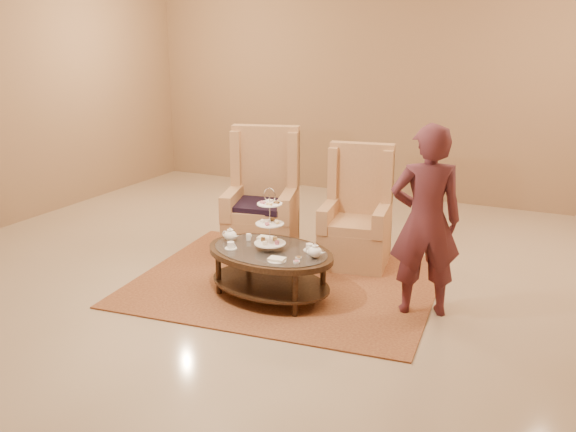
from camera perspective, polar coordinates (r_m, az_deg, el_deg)
The scene contains 8 objects.
ground at distance 6.27m, azimuth -1.37°, elevation -6.47°, with size 8.00×8.00×0.00m, color tan.
ceiling at distance 6.27m, azimuth -1.37°, elevation -6.47°, with size 8.00×8.00×0.02m, color silver.
wall_back at distance 9.54m, azimuth 9.81°, elevation 12.03°, with size 8.00×0.04×3.50m, color #987453.
rug at distance 6.43m, azimuth -0.13°, elevation -5.81°, with size 3.12×2.69×0.02m.
tea_table at distance 5.94m, azimuth -1.60°, elevation -3.80°, with size 1.39×1.07×1.06m.
armchair_left at distance 7.17m, azimuth -2.26°, elevation 0.47°, with size 0.94×0.96×1.40m.
armchair_right at distance 6.87m, azimuth 6.13°, elevation -0.73°, with size 0.79×0.81×1.27m.
person at distance 5.61m, azimuth 12.14°, elevation -0.47°, with size 0.73×0.62×1.69m.
Camera 1 is at (2.65, -5.14, 2.44)m, focal length 40.00 mm.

